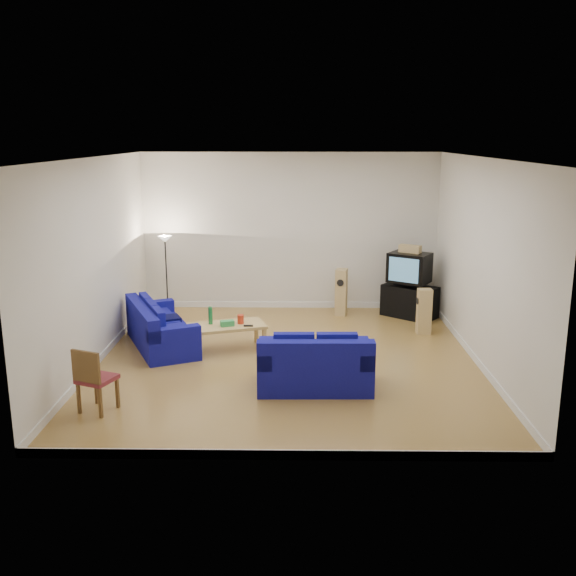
{
  "coord_description": "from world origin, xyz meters",
  "views": [
    {
      "loc": [
        0.15,
        -9.75,
        3.53
      ],
      "look_at": [
        0.0,
        0.4,
        1.1
      ],
      "focal_mm": 40.0,
      "sensor_mm": 36.0,
      "label": 1
    }
  ],
  "objects_px": {
    "sofa_loveseat": "(315,368)",
    "coffee_table": "(227,328)",
    "television": "(409,268)",
    "sofa_three_seat": "(159,331)",
    "tv_stand": "(410,301)"
  },
  "relations": [
    {
      "from": "sofa_loveseat",
      "to": "coffee_table",
      "type": "distance_m",
      "value": 2.17
    },
    {
      "from": "sofa_three_seat",
      "to": "television",
      "type": "xyz_separation_m",
      "value": [
        4.54,
        1.9,
        0.73
      ]
    },
    {
      "from": "sofa_three_seat",
      "to": "sofa_loveseat",
      "type": "relative_size",
      "value": 1.31
    },
    {
      "from": "sofa_three_seat",
      "to": "television",
      "type": "height_order",
      "value": "television"
    },
    {
      "from": "sofa_three_seat",
      "to": "sofa_loveseat",
      "type": "height_order",
      "value": "sofa_loveseat"
    },
    {
      "from": "sofa_loveseat",
      "to": "television",
      "type": "relative_size",
      "value": 1.75
    },
    {
      "from": "sofa_loveseat",
      "to": "television",
      "type": "bearing_deg",
      "value": 61.54
    },
    {
      "from": "coffee_table",
      "to": "television",
      "type": "relative_size",
      "value": 1.49
    },
    {
      "from": "coffee_table",
      "to": "tv_stand",
      "type": "bearing_deg",
      "value": 32.01
    },
    {
      "from": "sofa_three_seat",
      "to": "television",
      "type": "distance_m",
      "value": 4.98
    },
    {
      "from": "sofa_three_seat",
      "to": "sofa_loveseat",
      "type": "xyz_separation_m",
      "value": [
        2.61,
        -1.81,
        0.03
      ]
    },
    {
      "from": "sofa_three_seat",
      "to": "tv_stand",
      "type": "distance_m",
      "value": 4.99
    },
    {
      "from": "television",
      "to": "coffee_table",
      "type": "bearing_deg",
      "value": -116.03
    },
    {
      "from": "sofa_loveseat",
      "to": "coffee_table",
      "type": "xyz_separation_m",
      "value": [
        -1.43,
        1.63,
        0.1
      ]
    },
    {
      "from": "sofa_three_seat",
      "to": "tv_stand",
      "type": "bearing_deg",
      "value": 88.45
    }
  ]
}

